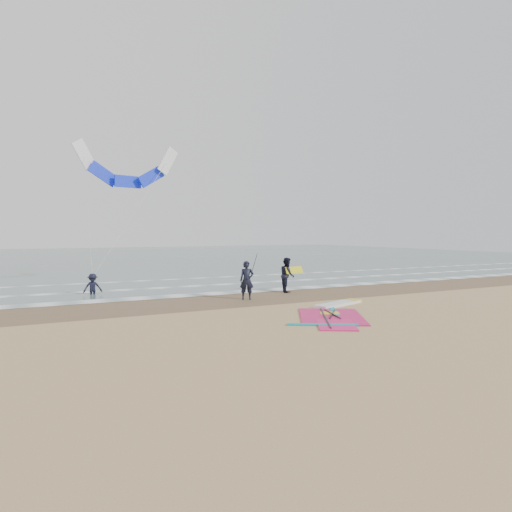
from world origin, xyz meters
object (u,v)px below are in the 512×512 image
windsurf_rig (335,313)px  person_walking (287,275)px  person_standing (247,280)px  person_wading (93,281)px  surf_kite (128,170)px

windsurf_rig → person_walking: size_ratio=3.06×
person_standing → person_walking: size_ratio=0.99×
windsurf_rig → person_standing: size_ratio=3.10×
windsurf_rig → person_wading: 13.24m
person_standing → surf_kite: size_ratio=0.24×
person_wading → windsurf_rig: bearing=-50.1°
person_standing → surf_kite: (-3.95, 9.09, 6.32)m
windsurf_rig → surf_kite: size_ratio=0.74×
person_wading → surf_kite: surf_kite is taller
person_walking → surf_kite: (-7.19, 7.58, 6.31)m
surf_kite → person_standing: bearing=-66.5°
person_wading → surf_kite: size_ratio=0.19×
person_standing → surf_kite: 11.75m
person_wading → surf_kite: (2.70, 3.90, 6.53)m
person_wading → surf_kite: 8.07m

